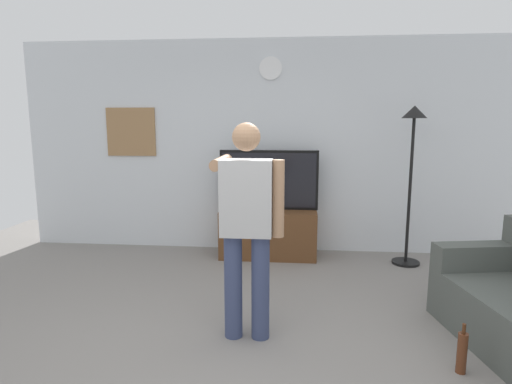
{
  "coord_description": "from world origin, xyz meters",
  "views": [
    {
      "loc": [
        0.36,
        -2.54,
        1.68
      ],
      "look_at": [
        0.01,
        1.2,
        1.05
      ],
      "focal_mm": 29.71,
      "sensor_mm": 36.0,
      "label": 1
    }
  ],
  "objects_px": {
    "tv_stand": "(268,233)",
    "television": "(269,180)",
    "floor_lamp": "(412,152)",
    "person_standing_nearer_lamp": "(247,220)",
    "wall_clock": "(271,68)",
    "framed_picture": "(131,132)",
    "beverage_bottle": "(462,352)"
  },
  "relations": [
    {
      "from": "tv_stand",
      "to": "floor_lamp",
      "type": "xyz_separation_m",
      "value": [
        1.65,
        -0.14,
        1.03
      ]
    },
    {
      "from": "television",
      "to": "person_standing_nearer_lamp",
      "type": "xyz_separation_m",
      "value": [
        -0.04,
        -2.08,
        -0.02
      ]
    },
    {
      "from": "television",
      "to": "framed_picture",
      "type": "bearing_deg",
      "value": 172.27
    },
    {
      "from": "television",
      "to": "person_standing_nearer_lamp",
      "type": "bearing_deg",
      "value": -90.97
    },
    {
      "from": "person_standing_nearer_lamp",
      "to": "beverage_bottle",
      "type": "xyz_separation_m",
      "value": [
        1.49,
        -0.36,
        -0.79
      ]
    },
    {
      "from": "tv_stand",
      "to": "person_standing_nearer_lamp",
      "type": "relative_size",
      "value": 0.71
    },
    {
      "from": "wall_clock",
      "to": "floor_lamp",
      "type": "height_order",
      "value": "wall_clock"
    },
    {
      "from": "floor_lamp",
      "to": "person_standing_nearer_lamp",
      "type": "height_order",
      "value": "floor_lamp"
    },
    {
      "from": "tv_stand",
      "to": "beverage_bottle",
      "type": "xyz_separation_m",
      "value": [
        1.46,
        -2.4,
        -0.15
      ]
    },
    {
      "from": "framed_picture",
      "to": "floor_lamp",
      "type": "bearing_deg",
      "value": -7.19
    },
    {
      "from": "wall_clock",
      "to": "television",
      "type": "bearing_deg",
      "value": -90.0
    },
    {
      "from": "wall_clock",
      "to": "framed_picture",
      "type": "bearing_deg",
      "value": 179.84
    },
    {
      "from": "tv_stand",
      "to": "person_standing_nearer_lamp",
      "type": "xyz_separation_m",
      "value": [
        -0.04,
        -2.04,
        0.64
      ]
    },
    {
      "from": "television",
      "to": "wall_clock",
      "type": "relative_size",
      "value": 4.31
    },
    {
      "from": "tv_stand",
      "to": "floor_lamp",
      "type": "distance_m",
      "value": 1.95
    },
    {
      "from": "floor_lamp",
      "to": "person_standing_nearer_lamp",
      "type": "relative_size",
      "value": 1.11
    },
    {
      "from": "person_standing_nearer_lamp",
      "to": "tv_stand",
      "type": "bearing_deg",
      "value": 89.01
    },
    {
      "from": "beverage_bottle",
      "to": "tv_stand",
      "type": "bearing_deg",
      "value": 121.32
    },
    {
      "from": "framed_picture",
      "to": "floor_lamp",
      "type": "xyz_separation_m",
      "value": [
        3.49,
        -0.44,
        -0.22
      ]
    },
    {
      "from": "television",
      "to": "wall_clock",
      "type": "distance_m",
      "value": 1.39
    },
    {
      "from": "beverage_bottle",
      "to": "person_standing_nearer_lamp",
      "type": "bearing_deg",
      "value": 166.34
    },
    {
      "from": "tv_stand",
      "to": "television",
      "type": "distance_m",
      "value": 0.67
    },
    {
      "from": "wall_clock",
      "to": "person_standing_nearer_lamp",
      "type": "height_order",
      "value": "wall_clock"
    },
    {
      "from": "floor_lamp",
      "to": "person_standing_nearer_lamp",
      "type": "xyz_separation_m",
      "value": [
        -1.69,
        -1.89,
        -0.39
      ]
    },
    {
      "from": "television",
      "to": "framed_picture",
      "type": "distance_m",
      "value": 1.94
    },
    {
      "from": "framed_picture",
      "to": "beverage_bottle",
      "type": "bearing_deg",
      "value": -39.3
    },
    {
      "from": "tv_stand",
      "to": "wall_clock",
      "type": "xyz_separation_m",
      "value": [
        0.0,
        0.29,
        2.03
      ]
    },
    {
      "from": "tv_stand",
      "to": "framed_picture",
      "type": "xyz_separation_m",
      "value": [
        -1.83,
        0.3,
        1.24
      ]
    },
    {
      "from": "television",
      "to": "framed_picture",
      "type": "height_order",
      "value": "framed_picture"
    },
    {
      "from": "television",
      "to": "beverage_bottle",
      "type": "bearing_deg",
      "value": -59.17
    },
    {
      "from": "framed_picture",
      "to": "person_standing_nearer_lamp",
      "type": "distance_m",
      "value": 3.0
    },
    {
      "from": "framed_picture",
      "to": "television",
      "type": "bearing_deg",
      "value": -7.73
    }
  ]
}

